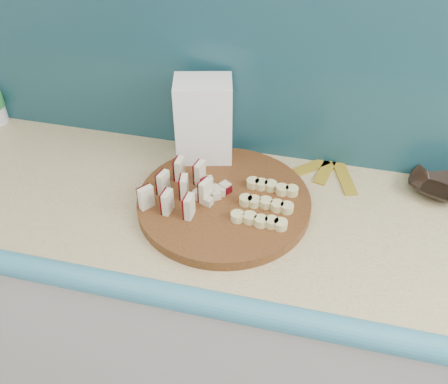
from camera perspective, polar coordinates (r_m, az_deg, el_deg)
kitchen_counter at (r=1.66m, az=-1.67°, el=-13.56°), size 2.20×0.63×0.91m
backsplash at (r=1.41m, az=0.89°, el=13.56°), size 2.20×0.02×0.50m
cutting_board at (r=1.31m, az=0.00°, el=-1.14°), size 0.48×0.48×0.03m
apple_wedges at (r=1.29m, az=-5.17°, el=0.45°), size 0.16×0.18×0.06m
apple_chunks at (r=1.30m, az=-1.24°, el=-0.06°), size 0.06×0.07×0.02m
banana_slices at (r=1.28m, az=4.80°, el=-1.27°), size 0.15×0.18×0.02m
brown_bowl at (r=1.48m, az=23.29°, el=0.66°), size 0.20×0.20×0.04m
flour_bag at (r=1.40m, az=-2.32°, el=7.76°), size 0.18×0.15×0.26m
banana_peel at (r=1.46m, az=11.50°, el=2.35°), size 0.22×0.19×0.01m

